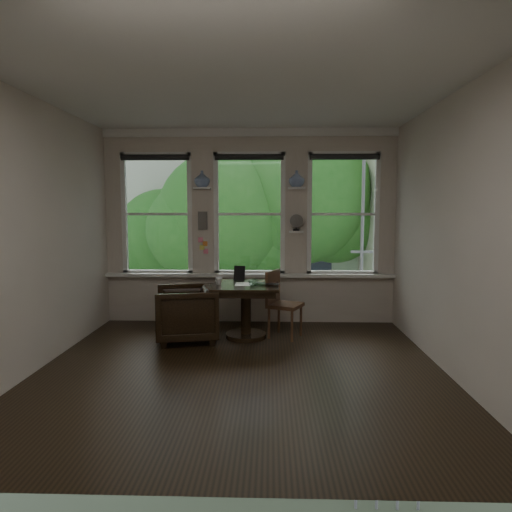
{
  "coord_description": "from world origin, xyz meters",
  "views": [
    {
      "loc": [
        0.33,
        -4.9,
        1.78
      ],
      "look_at": [
        0.14,
        0.9,
        1.18
      ],
      "focal_mm": 32.0,
      "sensor_mm": 36.0,
      "label": 1
    }
  ],
  "objects_px": {
    "armchair_left": "(186,313)",
    "side_chair_right": "(285,305)",
    "mug": "(219,281)",
    "table": "(246,311)",
    "laptop": "(266,285)"
  },
  "relations": [
    {
      "from": "armchair_left",
      "to": "side_chair_right",
      "type": "xyz_separation_m",
      "value": [
        1.34,
        0.21,
        0.09
      ]
    },
    {
      "from": "armchair_left",
      "to": "mug",
      "type": "xyz_separation_m",
      "value": [
        0.43,
        0.14,
        0.42
      ]
    },
    {
      "from": "table",
      "to": "side_chair_right",
      "type": "distance_m",
      "value": 0.55
    },
    {
      "from": "table",
      "to": "armchair_left",
      "type": "height_order",
      "value": "table"
    },
    {
      "from": "table",
      "to": "mug",
      "type": "bearing_deg",
      "value": -176.23
    },
    {
      "from": "table",
      "to": "armchair_left",
      "type": "relative_size",
      "value": 1.1
    },
    {
      "from": "table",
      "to": "mug",
      "type": "relative_size",
      "value": 9.05
    },
    {
      "from": "table",
      "to": "armchair_left",
      "type": "distance_m",
      "value": 0.82
    },
    {
      "from": "table",
      "to": "side_chair_right",
      "type": "height_order",
      "value": "side_chair_right"
    },
    {
      "from": "table",
      "to": "laptop",
      "type": "relative_size",
      "value": 2.67
    },
    {
      "from": "table",
      "to": "mug",
      "type": "xyz_separation_m",
      "value": [
        -0.37,
        -0.02,
        0.42
      ]
    },
    {
      "from": "armchair_left",
      "to": "laptop",
      "type": "distance_m",
      "value": 1.15
    },
    {
      "from": "laptop",
      "to": "table",
      "type": "bearing_deg",
      "value": 176.69
    },
    {
      "from": "laptop",
      "to": "armchair_left",
      "type": "bearing_deg",
      "value": -157.95
    },
    {
      "from": "armchair_left",
      "to": "mug",
      "type": "relative_size",
      "value": 8.26
    }
  ]
}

